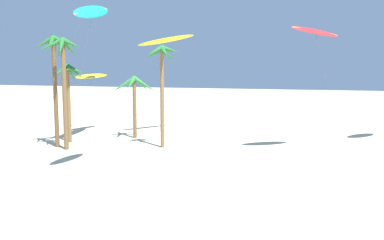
{
  "coord_description": "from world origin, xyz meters",
  "views": [
    {
      "loc": [
        8.21,
        4.34,
        7.78
      ],
      "look_at": [
        2.87,
        21.89,
        5.46
      ],
      "focal_mm": 40.06,
      "sensor_mm": 36.0,
      "label": 1
    }
  ],
  "objects": [
    {
      "name": "palm_tree_0",
      "position": [
        -16.39,
        42.16,
        6.58
      ],
      "size": [
        3.8,
        3.72,
        8.01
      ],
      "color": "olive",
      "rests_on": "ground"
    },
    {
      "name": "palm_tree_4",
      "position": [
        -6.26,
        42.28,
        7.82
      ],
      "size": [
        3.55,
        3.24,
        9.74
      ],
      "color": "olive",
      "rests_on": "ground"
    },
    {
      "name": "flying_kite_1",
      "position": [
        -8.74,
        50.33,
        10.69
      ],
      "size": [
        5.88,
        6.56,
        11.73
      ],
      "color": "yellow",
      "rests_on": "ground"
    },
    {
      "name": "flying_kite_2",
      "position": [
        -13.96,
        43.05,
        13.14
      ],
      "size": [
        2.34,
        11.4,
        14.53
      ],
      "color": "#19B2B7",
      "rests_on": "ground"
    },
    {
      "name": "flying_kite_5",
      "position": [
        7.45,
        43.64,
        10.74
      ],
      "size": [
        5.1,
        10.22,
        11.46
      ],
      "color": "red",
      "rests_on": "ground"
    },
    {
      "name": "palm_tree_2",
      "position": [
        -11.14,
        46.59,
        5.39
      ],
      "size": [
        4.71,
        5.18,
        6.74
      ],
      "color": "brown",
      "rests_on": "ground"
    },
    {
      "name": "palm_tree_3",
      "position": [
        -16.11,
        39.53,
        8.33
      ],
      "size": [
        3.67,
        3.53,
        10.65
      ],
      "color": "brown",
      "rests_on": "ground"
    },
    {
      "name": "flying_kite_3",
      "position": [
        -17.77,
        49.14,
        6.61
      ],
      "size": [
        5.19,
        11.41,
        7.08
      ],
      "color": "yellow",
      "rests_on": "ground"
    },
    {
      "name": "palm_tree_1",
      "position": [
        -14.53,
        38.67,
        8.01
      ],
      "size": [
        3.98,
        3.71,
        10.39
      ],
      "color": "brown",
      "rests_on": "ground"
    }
  ]
}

